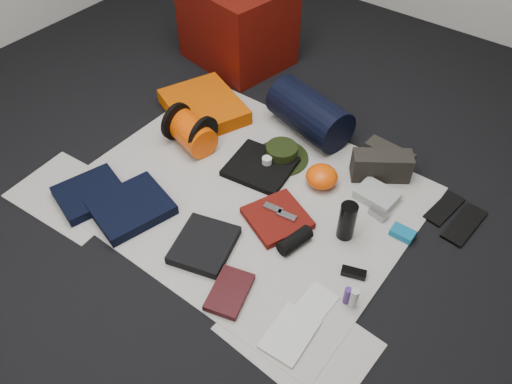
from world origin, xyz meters
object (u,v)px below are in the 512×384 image
Objects in this scene: navy_duffel at (309,113)px; compact_camera at (379,213)px; paperback_book at (230,292)px; sleeping_pad at (204,107)px; stuff_sack at (190,131)px; red_cabinet at (238,23)px; water_bottle at (347,221)px.

navy_duffel is 5.34× the size of compact_camera.
navy_duffel is 1.17m from paperback_book.
compact_camera is (1.21, -0.10, -0.03)m from sleeping_pad.
sleeping_pad is at bearing 120.14° from paperback_book.
stuff_sack is at bearing -118.22° from navy_duffel.
red_cabinet is 0.94m from stuff_sack.
sleeping_pad is (0.22, -0.60, -0.21)m from red_cabinet.
red_cabinet is 2.76× the size of paperback_book.
paperback_book is (0.33, -1.11, -0.11)m from navy_duffel.
red_cabinet reaches higher than sleeping_pad.
compact_camera reaches higher than paperback_book.
sleeping_pad is 2.39× the size of water_bottle.
sleeping_pad is at bearing 165.02° from water_bottle.
red_cabinet is 1.89m from paperback_book.
navy_duffel reaches higher than stuff_sack.
red_cabinet reaches higher than stuff_sack.
navy_duffel is at bearing 135.90° from water_bottle.
stuff_sack reaches higher than sleeping_pad.
red_cabinet is 7.04× the size of compact_camera.
stuff_sack is at bearing -62.91° from sleeping_pad.
water_bottle reaches higher than compact_camera.
red_cabinet reaches higher than compact_camera.
navy_duffel is (0.46, 0.49, 0.04)m from stuff_sack.
red_cabinet is 3.13× the size of water_bottle.
red_cabinet is at bearing 110.03° from sleeping_pad.
sleeping_pad is at bearing 117.09° from stuff_sack.
red_cabinet is 2.12× the size of stuff_sack.
sleeping_pad is 1.19m from water_bottle.
navy_duffel is 2.37× the size of water_bottle.
sleeping_pad is at bearing -59.80° from red_cabinet.
stuff_sack is 1.01m from paperback_book.
stuff_sack is at bearing -162.14° from compact_camera.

